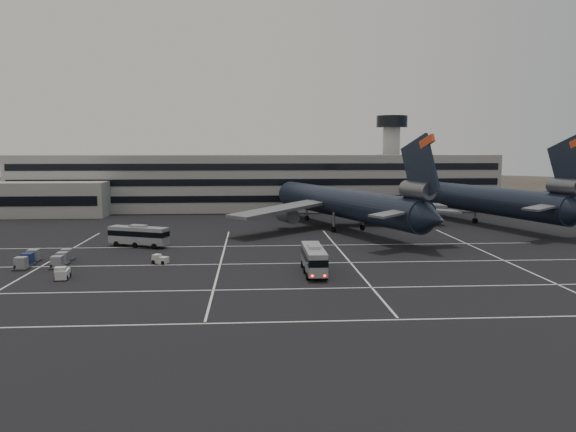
{
  "coord_description": "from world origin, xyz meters",
  "views": [
    {
      "loc": [
        -1.61,
        -71.83,
        16.01
      ],
      "look_at": [
        4.15,
        16.9,
        5.0
      ],
      "focal_mm": 35.0,
      "sensor_mm": 36.0,
      "label": 1
    }
  ],
  "objects_px": {
    "trijet_main": "(344,203)",
    "bus_far": "(139,235)",
    "uld_cluster": "(45,259)",
    "bus_near": "(314,258)",
    "tug_a": "(63,273)"
  },
  "relations": [
    {
      "from": "trijet_main",
      "to": "bus_far",
      "type": "xyz_separation_m",
      "value": [
        -35.99,
        -15.75,
        -3.31
      ]
    },
    {
      "from": "trijet_main",
      "to": "bus_far",
      "type": "bearing_deg",
      "value": -177.74
    },
    {
      "from": "trijet_main",
      "to": "bus_far",
      "type": "relative_size",
      "value": 5.45
    },
    {
      "from": "bus_far",
      "to": "uld_cluster",
      "type": "relative_size",
      "value": 1.28
    },
    {
      "from": "trijet_main",
      "to": "bus_near",
      "type": "xyz_separation_m",
      "value": [
        -9.95,
        -36.52,
        -3.26
      ]
    },
    {
      "from": "bus_near",
      "to": "tug_a",
      "type": "distance_m",
      "value": 30.91
    },
    {
      "from": "tug_a",
      "to": "uld_cluster",
      "type": "bearing_deg",
      "value": 113.87
    },
    {
      "from": "trijet_main",
      "to": "tug_a",
      "type": "height_order",
      "value": "trijet_main"
    },
    {
      "from": "trijet_main",
      "to": "bus_near",
      "type": "height_order",
      "value": "trijet_main"
    },
    {
      "from": "trijet_main",
      "to": "bus_far",
      "type": "height_order",
      "value": "trijet_main"
    },
    {
      "from": "bus_far",
      "to": "tug_a",
      "type": "bearing_deg",
      "value": -170.29
    },
    {
      "from": "trijet_main",
      "to": "uld_cluster",
      "type": "height_order",
      "value": "trijet_main"
    },
    {
      "from": "bus_far",
      "to": "tug_a",
      "type": "relative_size",
      "value": 3.83
    },
    {
      "from": "bus_near",
      "to": "bus_far",
      "type": "relative_size",
      "value": 1.02
    },
    {
      "from": "bus_far",
      "to": "uld_cluster",
      "type": "height_order",
      "value": "bus_far"
    }
  ]
}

